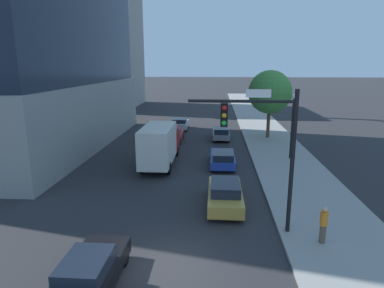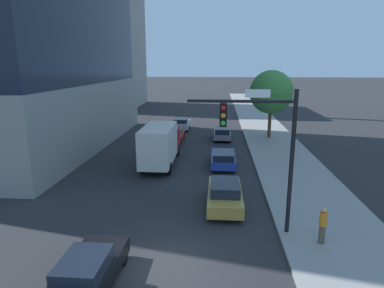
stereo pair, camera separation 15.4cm
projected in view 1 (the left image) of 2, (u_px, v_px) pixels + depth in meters
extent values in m
plane|color=#28282B|center=(167.00, 266.00, 13.58)|extent=(400.00, 400.00, 0.00)
cube|color=gray|center=(276.00, 148.00, 32.42)|extent=(5.47, 120.00, 0.15)
cube|color=gray|center=(17.00, 115.00, 33.00)|extent=(17.38, 26.60, 6.23)
cube|color=#9E9B93|center=(102.00, 32.00, 62.05)|extent=(12.39, 15.87, 27.49)
cube|color=gold|center=(112.00, 4.00, 56.21)|extent=(0.90, 0.90, 35.76)
cylinder|color=black|center=(292.00, 164.00, 15.35)|extent=(0.20, 0.20, 6.80)
cylinder|color=black|center=(242.00, 101.00, 14.85)|extent=(4.80, 0.14, 0.14)
cube|color=black|center=(224.00, 115.00, 15.05)|extent=(0.32, 0.36, 1.05)
sphere|color=red|center=(224.00, 108.00, 14.79)|extent=(0.22, 0.22, 0.22)
sphere|color=orange|center=(224.00, 116.00, 14.87)|extent=(0.22, 0.22, 0.22)
sphere|color=green|center=(224.00, 123.00, 14.95)|extent=(0.22, 0.22, 0.22)
cube|color=white|center=(258.00, 93.00, 14.72)|extent=(1.10, 0.04, 0.36)
cylinder|color=black|center=(292.00, 129.00, 28.00)|extent=(0.16, 0.16, 5.05)
sphere|color=silver|center=(294.00, 97.00, 27.36)|extent=(0.44, 0.44, 0.44)
cylinder|color=brown|center=(268.00, 123.00, 36.49)|extent=(0.36, 0.36, 3.18)
sphere|color=#478E3D|center=(270.00, 92.00, 35.71)|extent=(4.64, 4.64, 4.64)
cube|color=#233D9E|center=(223.00, 159.00, 26.91)|extent=(1.89, 4.56, 0.61)
cube|color=#19212D|center=(223.00, 155.00, 25.77)|extent=(1.59, 2.24, 0.52)
cylinder|color=black|center=(212.00, 156.00, 28.53)|extent=(0.22, 0.62, 0.62)
cylinder|color=black|center=(232.00, 157.00, 28.41)|extent=(0.22, 0.62, 0.62)
cylinder|color=black|center=(212.00, 167.00, 25.52)|extent=(0.22, 0.62, 0.62)
cylinder|color=black|center=(234.00, 168.00, 25.40)|extent=(0.22, 0.62, 0.62)
cube|color=black|center=(92.00, 271.00, 12.26)|extent=(1.83, 4.13, 0.65)
cube|color=#19212D|center=(85.00, 266.00, 11.57)|extent=(1.54, 2.13, 0.55)
cylinder|color=black|center=(86.00, 256.00, 13.74)|extent=(0.22, 0.64, 0.64)
cylinder|color=black|center=(125.00, 257.00, 13.63)|extent=(0.22, 0.64, 0.64)
cube|color=#B7B7BC|center=(180.00, 125.00, 41.68)|extent=(1.93, 4.11, 0.65)
cube|color=#19212D|center=(180.00, 121.00, 41.12)|extent=(1.62, 1.86, 0.47)
cylinder|color=black|center=(175.00, 125.00, 43.16)|extent=(0.22, 0.72, 0.72)
cylinder|color=black|center=(188.00, 125.00, 43.04)|extent=(0.22, 0.72, 0.72)
cylinder|color=black|center=(172.00, 129.00, 40.45)|extent=(0.22, 0.72, 0.72)
cylinder|color=black|center=(186.00, 129.00, 40.33)|extent=(0.22, 0.72, 0.72)
cube|color=red|center=(174.00, 136.00, 35.30)|extent=(1.83, 4.48, 0.65)
cube|color=#19212D|center=(173.00, 131.00, 35.13)|extent=(1.53, 2.13, 0.46)
cylinder|color=black|center=(168.00, 135.00, 36.90)|extent=(0.22, 0.69, 0.69)
cylinder|color=black|center=(183.00, 135.00, 36.79)|extent=(0.22, 0.69, 0.69)
cylinder|color=black|center=(164.00, 141.00, 33.94)|extent=(0.22, 0.69, 0.69)
cylinder|color=black|center=(180.00, 142.00, 33.83)|extent=(0.22, 0.69, 0.69)
cube|color=#AD8938|center=(225.00, 196.00, 19.18)|extent=(1.91, 4.77, 0.67)
cube|color=#19212D|center=(225.00, 187.00, 18.86)|extent=(1.61, 2.43, 0.56)
cylinder|color=black|center=(211.00, 190.00, 20.88)|extent=(0.22, 0.68, 0.68)
cylinder|color=black|center=(238.00, 191.00, 20.77)|extent=(0.22, 0.68, 0.68)
cylinder|color=black|center=(210.00, 212.00, 17.74)|extent=(0.22, 0.68, 0.68)
cylinder|color=black|center=(242.00, 213.00, 17.62)|extent=(0.22, 0.68, 0.68)
cube|color=slate|center=(221.00, 134.00, 36.35)|extent=(1.76, 4.38, 0.59)
cube|color=#19212D|center=(221.00, 130.00, 35.22)|extent=(1.48, 2.25, 0.56)
cylinder|color=black|center=(214.00, 133.00, 37.91)|extent=(0.22, 0.71, 0.71)
cylinder|color=black|center=(228.00, 133.00, 37.80)|extent=(0.22, 0.71, 0.71)
cylinder|color=black|center=(214.00, 139.00, 35.02)|extent=(0.22, 0.71, 0.71)
cylinder|color=black|center=(229.00, 139.00, 34.91)|extent=(0.22, 0.71, 0.71)
cube|color=#B21E1E|center=(166.00, 138.00, 29.71)|extent=(2.24, 2.14, 2.02)
cube|color=silver|center=(158.00, 144.00, 25.83)|extent=(2.24, 5.36, 2.78)
cylinder|color=black|center=(155.00, 150.00, 30.03)|extent=(0.30, 0.92, 0.92)
cylinder|color=black|center=(177.00, 150.00, 29.90)|extent=(0.30, 0.92, 0.92)
cylinder|color=black|center=(142.00, 168.00, 24.95)|extent=(0.30, 0.92, 0.92)
cylinder|color=black|center=(169.00, 168.00, 24.81)|extent=(0.30, 0.92, 0.92)
cylinder|color=brown|center=(323.00, 234.00, 15.03)|extent=(0.28, 0.28, 0.84)
cylinder|color=orange|center=(324.00, 219.00, 14.85)|extent=(0.34, 0.34, 0.65)
sphere|color=tan|center=(325.00, 209.00, 14.75)|extent=(0.23, 0.23, 0.23)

